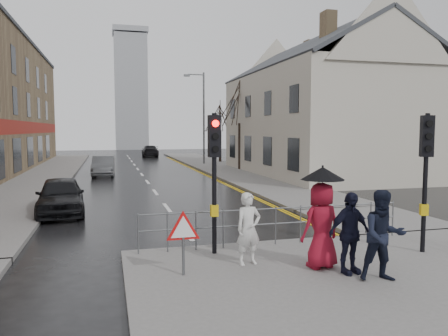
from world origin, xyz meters
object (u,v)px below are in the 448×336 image
pedestrian_a (248,229)px  car_mid (103,166)px  pedestrian_with_umbrella (322,215)px  pedestrian_d (349,233)px  pedestrian_b (383,236)px  car_parked (61,196)px

pedestrian_a → car_mid: size_ratio=0.40×
pedestrian_with_umbrella → pedestrian_d: (0.39, -0.49, -0.31)m
pedestrian_with_umbrella → car_mid: (-4.78, 22.30, -0.64)m
pedestrian_a → pedestrian_with_umbrella: pedestrian_with_umbrella is taller
pedestrian_with_umbrella → pedestrian_d: size_ratio=1.29×
pedestrian_b → pedestrian_d: bearing=136.8°
pedestrian_d → pedestrian_with_umbrella: bearing=119.2°
car_parked → car_mid: bearing=80.0°
pedestrian_d → car_parked: (-6.57, 9.09, -0.30)m
pedestrian_a → pedestrian_d: bearing=-41.3°
pedestrian_a → pedestrian_b: (2.25, -1.71, 0.10)m
pedestrian_b → car_parked: (-6.98, 9.68, -0.35)m
pedestrian_with_umbrella → car_mid: pedestrian_with_umbrella is taller
pedestrian_d → pedestrian_a: bearing=139.5°
pedestrian_with_umbrella → pedestrian_a: bearing=156.5°
pedestrian_with_umbrella → car_parked: bearing=125.7°
pedestrian_with_umbrella → car_parked: 10.62m
pedestrian_d → car_parked: 11.23m
pedestrian_b → car_parked: size_ratio=0.45×
pedestrian_a → car_mid: bearing=88.8°
pedestrian_with_umbrella → car_parked: (-6.19, 8.61, -0.61)m
pedestrian_a → pedestrian_with_umbrella: bearing=-33.5°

